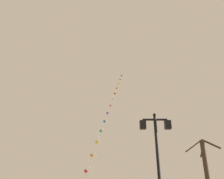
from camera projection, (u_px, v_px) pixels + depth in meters
twin_lantern_lamp_post at (157, 143)px, 9.84m from camera, size 1.45×0.28×4.64m
kite_train at (109, 110)px, 29.46m from camera, size 4.88×19.28×20.19m
bare_tree at (207, 173)px, 11.28m from camera, size 1.95×1.35×3.77m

